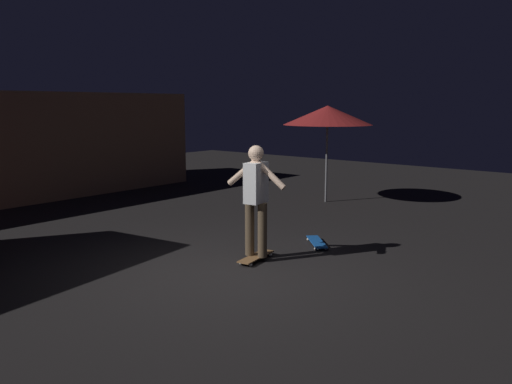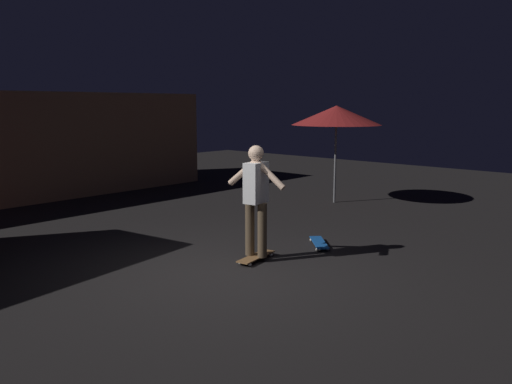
# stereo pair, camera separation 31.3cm
# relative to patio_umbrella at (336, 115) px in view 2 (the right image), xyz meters

# --- Properties ---
(ground_plane) EXTENTS (28.00, 28.00, 0.00)m
(ground_plane) POSITION_rel_patio_umbrella_xyz_m (-5.50, -1.86, -2.07)
(ground_plane) COLOR black
(patio_umbrella) EXTENTS (2.10, 2.10, 2.30)m
(patio_umbrella) POSITION_rel_patio_umbrella_xyz_m (0.00, 0.00, 0.00)
(patio_umbrella) COLOR slate
(patio_umbrella) RESTS_ON ground_plane
(skateboard_ridden) EXTENTS (0.80, 0.32, 0.07)m
(skateboard_ridden) POSITION_rel_patio_umbrella_xyz_m (-4.75, -1.73, -2.02)
(skateboard_ridden) COLOR olive
(skateboard_ridden) RESTS_ON ground_plane
(skateboard_spare) EXTENTS (0.69, 0.70, 0.07)m
(skateboard_spare) POSITION_rel_patio_umbrella_xyz_m (-3.45, -1.98, -2.02)
(skateboard_spare) COLOR #1959B2
(skateboard_spare) RESTS_ON ground_plane
(skater) EXTENTS (0.41, 0.98, 1.67)m
(skater) POSITION_rel_patio_umbrella_xyz_m (-4.75, -1.73, -1.04)
(skater) COLOR brown
(skater) RESTS_ON skateboard_ridden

